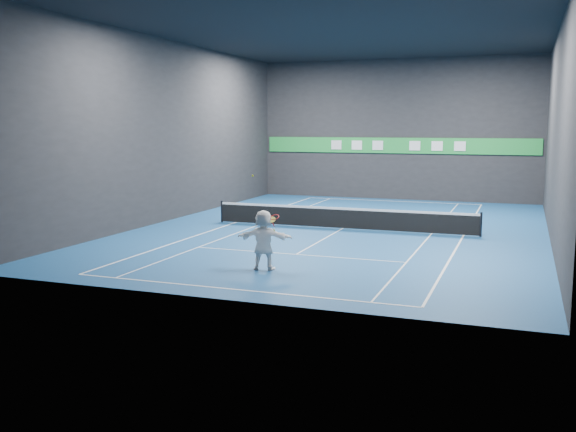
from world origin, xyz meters
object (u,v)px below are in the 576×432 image
(player, at_px, (264,240))
(tennis_racket, at_px, (274,219))
(tennis_ball, at_px, (253,176))
(tennis_net, at_px, (342,217))

(player, distance_m, tennis_racket, 0.79)
(player, height_order, tennis_ball, tennis_ball)
(tennis_ball, xyz_separation_m, tennis_racket, (0.74, 0.05, -1.42))
(tennis_net, relative_size, tennis_racket, 17.60)
(tennis_ball, bearing_deg, player, 0.58)
(tennis_racket, bearing_deg, player, -172.49)
(tennis_ball, xyz_separation_m, tennis_net, (0.54, 9.17, -2.59))
(player, height_order, tennis_racket, player)
(player, relative_size, tennis_net, 0.16)
(player, xyz_separation_m, tennis_racket, (0.36, 0.05, 0.70))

